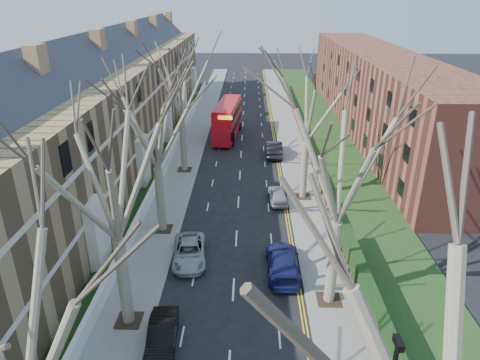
{
  "coord_description": "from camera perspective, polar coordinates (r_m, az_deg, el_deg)",
  "views": [
    {
      "loc": [
        0.88,
        -12.43,
        16.87
      ],
      "look_at": [
        0.16,
        19.96,
        2.57
      ],
      "focal_mm": 32.0,
      "sensor_mm": 36.0,
      "label": 1
    }
  ],
  "objects": [
    {
      "name": "pavement_right",
      "position": [
        54.35,
        6.64,
        5.65
      ],
      "size": [
        3.0,
        102.0,
        0.12
      ],
      "primitive_type": "cube",
      "color": "slate",
      "rests_on": "ground"
    },
    {
      "name": "car_left_mid",
      "position": [
        23.72,
        -10.33,
        -19.77
      ],
      "size": [
        1.68,
        4.1,
        1.32
      ],
      "primitive_type": "imported",
      "rotation": [
        0.0,
        0.0,
        0.07
      ],
      "color": "black",
      "rests_on": "ground"
    },
    {
      "name": "flats_right",
      "position": [
        59.06,
        17.89,
        11.09
      ],
      "size": [
        13.97,
        54.0,
        10.0
      ],
      "color": "brown",
      "rests_on": "ground"
    },
    {
      "name": "terrace_left",
      "position": [
        47.18,
        -16.92,
        8.9
      ],
      "size": [
        9.7,
        78.0,
        13.6
      ],
      "color": "olive",
      "rests_on": "ground"
    },
    {
      "name": "tree_right_mid",
      "position": [
        22.23,
        13.75,
        3.91
      ],
      "size": [
        10.5,
        10.5,
        14.71
      ],
      "color": "#716650",
      "rests_on": "ground"
    },
    {
      "name": "tree_left_dist",
      "position": [
        41.61,
        -8.08,
        13.48
      ],
      "size": [
        10.5,
        10.5,
        14.71
      ],
      "color": "#716650",
      "rests_on": "ground"
    },
    {
      "name": "grass_verge_right",
      "position": [
        54.93,
        11.35,
        5.63
      ],
      "size": [
        6.0,
        102.0,
        0.06
      ],
      "color": "#1B3914",
      "rests_on": "ground"
    },
    {
      "name": "tree_right_far",
      "position": [
        35.59,
        9.19,
        11.15
      ],
      "size": [
        10.15,
        10.15,
        14.22
      ],
      "color": "#716650",
      "rests_on": "ground"
    },
    {
      "name": "car_right_far",
      "position": [
        48.04,
        4.57,
        4.21
      ],
      "size": [
        1.78,
        4.91,
        1.61
      ],
      "primitive_type": "imported",
      "rotation": [
        0.0,
        0.0,
        3.13
      ],
      "color": "black",
      "rests_on": "ground"
    },
    {
      "name": "double_decker_bus",
      "position": [
        53.82,
        -1.68,
        7.88
      ],
      "size": [
        3.34,
        10.32,
        4.27
      ],
      "rotation": [
        0.0,
        0.0,
        3.04
      ],
      "color": "red",
      "rests_on": "ground"
    },
    {
      "name": "car_left_far",
      "position": [
        29.67,
        -6.75,
        -9.49
      ],
      "size": [
        2.65,
        4.91,
        1.31
      ],
      "primitive_type": "imported",
      "rotation": [
        0.0,
        0.0,
        0.1
      ],
      "color": "#9D9FA3",
      "rests_on": "ground"
    },
    {
      "name": "front_wall_left",
      "position": [
        47.15,
        -9.25,
        3.34
      ],
      "size": [
        0.3,
        78.0,
        1.0
      ],
      "color": "white",
      "rests_on": "ground"
    },
    {
      "name": "tree_left_far",
      "position": [
        30.16,
        -11.51,
        8.69
      ],
      "size": [
        10.15,
        10.15,
        14.22
      ],
      "color": "#716650",
      "rests_on": "ground"
    },
    {
      "name": "tree_left_mid",
      "position": [
        20.89,
        -17.2,
        2.22
      ],
      "size": [
        10.5,
        10.5,
        14.71
      ],
      "color": "#716650",
      "rests_on": "ground"
    },
    {
      "name": "pavement_left",
      "position": [
        54.54,
        -6.07,
        5.74
      ],
      "size": [
        3.0,
        102.0,
        0.12
      ],
      "primitive_type": "cube",
      "color": "slate",
      "rests_on": "ground"
    },
    {
      "name": "car_right_near",
      "position": [
        28.45,
        5.75,
        -10.83
      ],
      "size": [
        2.12,
        5.2,
        1.51
      ],
      "primitive_type": "imported",
      "rotation": [
        0.0,
        0.0,
        3.14
      ],
      "color": "navy",
      "rests_on": "ground"
    },
    {
      "name": "car_right_mid",
      "position": [
        37.42,
        5.06,
        -1.96
      ],
      "size": [
        1.77,
        3.92,
        1.31
      ],
      "primitive_type": "imported",
      "rotation": [
        0.0,
        0.0,
        3.2
      ],
      "color": "#93949B",
      "rests_on": "ground"
    }
  ]
}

